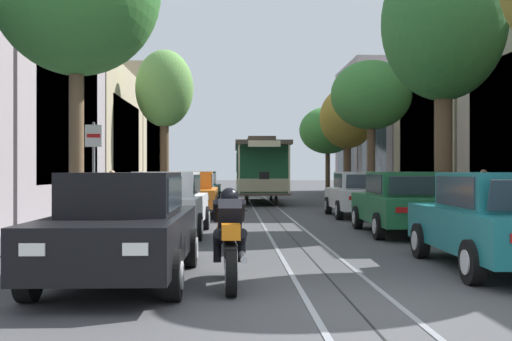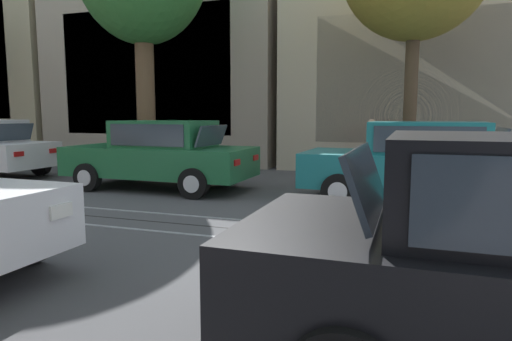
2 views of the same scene
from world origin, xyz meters
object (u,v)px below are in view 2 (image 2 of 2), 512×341
object	(u,v)px
parked_car_green_second_right	(161,155)
pedestrian_on_left_pavement	(145,140)
pedestrian_crossing_far	(371,144)
parked_car_teal_near_right	(420,163)

from	to	relation	value
parked_car_green_second_right	pedestrian_on_left_pavement	bearing A→B (deg)	38.07
parked_car_green_second_right	pedestrian_crossing_far	bearing A→B (deg)	-50.43
parked_car_green_second_right	pedestrian_on_left_pavement	xyz separation A→B (m)	(3.14, 2.46, 0.13)
pedestrian_on_left_pavement	pedestrian_crossing_far	xyz separation A→B (m)	(0.53, -6.89, -0.03)
parked_car_green_second_right	pedestrian_on_left_pavement	size ratio (longest dim) A/B	2.66
parked_car_teal_near_right	pedestrian_crossing_far	bearing A→B (deg)	17.71
pedestrian_on_left_pavement	parked_car_teal_near_right	bearing A→B (deg)	-111.32
parked_car_teal_near_right	pedestrian_crossing_far	distance (m)	3.86
pedestrian_on_left_pavement	parked_car_green_second_right	bearing A→B (deg)	-141.93
parked_car_green_second_right	pedestrian_crossing_far	distance (m)	5.76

